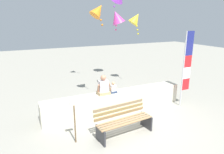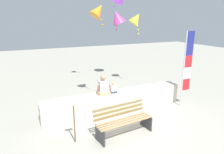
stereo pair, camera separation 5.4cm
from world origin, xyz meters
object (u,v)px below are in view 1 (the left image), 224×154
at_px(kite_magenta, 117,17).
at_px(kite_orange, 98,10).
at_px(park_bench, 123,121).
at_px(person_child, 113,88).
at_px(sign_post, 75,117).
at_px(kite_yellow, 136,19).
at_px(flag_banner, 186,64).
at_px(person_adult, 103,87).

relative_size(kite_magenta, kite_orange, 0.99).
bearing_deg(park_bench, kite_magenta, 66.53).
distance_m(person_child, kite_orange, 3.07).
height_order(park_bench, sign_post, sign_post).
xyz_separation_m(person_child, sign_post, (-1.82, -1.35, -0.14)).
relative_size(park_bench, kite_yellow, 1.59).
bearing_deg(sign_post, kite_orange, 55.83).
distance_m(flag_banner, kite_magenta, 3.49).
relative_size(person_adult, kite_yellow, 0.64).
xyz_separation_m(flag_banner, sign_post, (-4.63, -0.70, -0.90)).
bearing_deg(person_adult, kite_magenta, 51.42).
distance_m(park_bench, kite_yellow, 5.84).
distance_m(person_adult, kite_magenta, 3.32).
distance_m(person_adult, kite_orange, 2.99).
bearing_deg(kite_magenta, person_child, -120.12).
bearing_deg(person_adult, kite_orange, 74.11).
relative_size(kite_orange, sign_post, 0.71).
height_order(kite_magenta, kite_orange, kite_orange).
height_order(park_bench, flag_banner, flag_banner).
xyz_separation_m(person_adult, sign_post, (-1.44, -1.35, -0.25)).
bearing_deg(person_adult, park_bench, -90.18).
relative_size(park_bench, person_child, 4.24).
xyz_separation_m(kite_yellow, sign_post, (-4.32, -3.96, -2.61)).
distance_m(park_bench, kite_magenta, 4.69).
distance_m(person_child, kite_magenta, 3.26).
height_order(person_adult, sign_post, person_adult).
relative_size(person_adult, flag_banner, 0.25).
height_order(person_child, kite_yellow, kite_yellow).
distance_m(kite_magenta, kite_orange, 1.18).
relative_size(flag_banner, kite_orange, 3.16).
xyz_separation_m(kite_magenta, kite_orange, (-1.05, -0.47, 0.24)).
height_order(person_child, kite_magenta, kite_magenta).
bearing_deg(person_adult, sign_post, -136.80).
distance_m(person_child, flag_banner, 2.98).
xyz_separation_m(flag_banner, kite_orange, (-2.82, 1.97, 2.00)).
xyz_separation_m(flag_banner, kite_magenta, (-1.77, 2.44, 1.76)).
height_order(person_adult, kite_orange, kite_orange).
xyz_separation_m(kite_orange, kite_yellow, (2.51, 1.29, -0.29)).
bearing_deg(kite_magenta, park_bench, -113.47).
xyz_separation_m(person_adult, kite_yellow, (2.88, 2.61, 2.36)).
xyz_separation_m(park_bench, kite_orange, (0.38, 2.83, 3.25)).
relative_size(kite_magenta, kite_yellow, 0.82).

